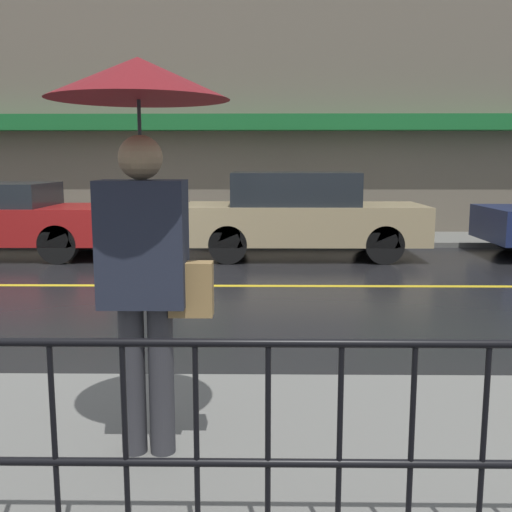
{
  "coord_description": "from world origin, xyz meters",
  "views": [
    {
      "loc": [
        2.32,
        -8.27,
        1.75
      ],
      "look_at": [
        2.26,
        -3.67,
        1.02
      ],
      "focal_mm": 42.0,
      "sensor_mm": 36.0,
      "label": 1
    }
  ],
  "objects": [
    {
      "name": "lane_marking",
      "position": [
        0.0,
        0.0,
        0.0
      ],
      "size": [
        25.2,
        0.12,
        0.01
      ],
      "color": "gold",
      "rests_on": "ground_plane"
    },
    {
      "name": "pedestrian",
      "position": [
        1.67,
        -5.07,
        1.74
      ],
      "size": [
        0.96,
        0.96,
        2.18
      ],
      "rotation": [
        0.0,
        0.0,
        3.14
      ],
      "color": "#333338",
      "rests_on": "sidewalk_near"
    },
    {
      "name": "building_storefront",
      "position": [
        0.0,
        5.86,
        2.87
      ],
      "size": [
        28.0,
        0.85,
        5.78
      ],
      "color": "#706656",
      "rests_on": "ground_plane"
    },
    {
      "name": "ground_plane",
      "position": [
        0.0,
        0.0,
        0.0
      ],
      "size": [
        80.0,
        80.0,
        0.0
      ],
      "primitive_type": "plane",
      "color": "black"
    },
    {
      "name": "car_tan",
      "position": [
        3.0,
        2.61,
        0.78
      ],
      "size": [
        4.31,
        1.7,
        1.54
      ],
      "color": "tan",
      "rests_on": "ground_plane"
    },
    {
      "name": "sidewalk_far",
      "position": [
        0.0,
        4.78,
        0.05
      ],
      "size": [
        28.0,
        1.93,
        0.1
      ],
      "color": "slate",
      "rests_on": "ground_plane"
    }
  ]
}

